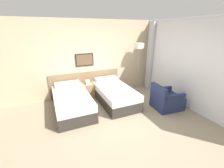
{
  "coord_description": "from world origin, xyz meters",
  "views": [
    {
      "loc": [
        -1.5,
        -3.07,
        2.36
      ],
      "look_at": [
        0.34,
        1.1,
        0.69
      ],
      "focal_mm": 24.0,
      "sensor_mm": 36.0,
      "label": 1
    }
  ],
  "objects": [
    {
      "name": "nightstand",
      "position": [
        -0.26,
        1.91,
        0.27
      ],
      "size": [
        0.43,
        0.39,
        0.65
      ],
      "color": "#9E7A51",
      "rests_on": "ground_plane"
    },
    {
      "name": "floor_lamp",
      "position": [
        1.77,
        1.81,
        1.61
      ],
      "size": [
        0.26,
        0.26,
        1.88
      ],
      "color": "#9E9993",
      "rests_on": "ground_plane"
    },
    {
      "name": "wall_headboard",
      "position": [
        -0.02,
        2.21,
        1.3
      ],
      "size": [
        10.0,
        0.1,
        2.7
      ],
      "color": "#C6B28E",
      "rests_on": "ground_plane"
    },
    {
      "name": "bed_near_door",
      "position": [
        -0.97,
        1.18,
        0.28
      ],
      "size": [
        1.01,
        1.97,
        0.67
      ],
      "color": "#332D28",
      "rests_on": "ground_plane"
    },
    {
      "name": "bed_near_window",
      "position": [
        0.45,
        1.18,
        0.28
      ],
      "size": [
        1.01,
        1.97,
        0.67
      ],
      "color": "#332D28",
      "rests_on": "ground_plane"
    },
    {
      "name": "wall_window",
      "position": [
        2.45,
        -0.05,
        1.34
      ],
      "size": [
        0.21,
        4.69,
        2.7
      ],
      "color": "white",
      "rests_on": "ground_plane"
    },
    {
      "name": "armchair",
      "position": [
        1.76,
        0.11,
        0.27
      ],
      "size": [
        0.88,
        0.79,
        0.8
      ],
      "rotation": [
        0.0,
        0.0,
        1.47
      ],
      "color": "navy",
      "rests_on": "ground_plane"
    },
    {
      "name": "ground_plane",
      "position": [
        0.0,
        0.0,
        0.0
      ],
      "size": [
        16.0,
        16.0,
        0.0
      ],
      "primitive_type": "plane",
      "color": "gray"
    }
  ]
}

